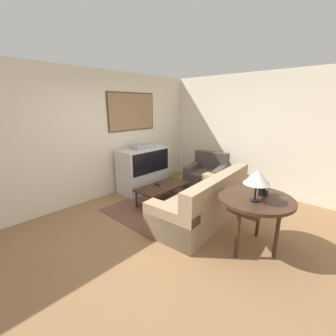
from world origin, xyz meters
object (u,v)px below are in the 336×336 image
at_px(couch, 204,204).
at_px(mantel_clock, 264,189).
at_px(tv, 143,169).
at_px(armchair, 207,177).
at_px(table_lamp, 257,177).
at_px(console_table, 255,202).
at_px(coffee_table, 163,187).

xyz_separation_m(couch, mantel_clock, (-0.06, -1.00, 0.57)).
distance_m(tv, couch, 1.95).
height_order(armchair, table_lamp, table_lamp).
xyz_separation_m(couch, console_table, (-0.22, -0.97, 0.41)).
height_order(armchair, console_table, armchair).
height_order(console_table, table_lamp, table_lamp).
relative_size(console_table, mantel_clock, 5.57).
xyz_separation_m(tv, couch, (-0.27, -1.92, -0.22)).
bearing_deg(table_lamp, couch, 70.55).
bearing_deg(couch, coffee_table, -95.45).
xyz_separation_m(couch, table_lamp, (-0.35, -1.00, 0.81)).
bearing_deg(coffee_table, tv, 73.66).
bearing_deg(console_table, couch, 77.39).
height_order(couch, console_table, couch).
bearing_deg(coffee_table, console_table, -96.44).
height_order(table_lamp, mantel_clock, table_lamp).
distance_m(tv, mantel_clock, 2.97).
relative_size(couch, mantel_clock, 11.69).
relative_size(armchair, console_table, 1.01).
bearing_deg(tv, armchair, -44.60).
bearing_deg(table_lamp, mantel_clock, -0.21).
distance_m(tv, console_table, 2.94).
height_order(console_table, mantel_clock, mantel_clock).
bearing_deg(mantel_clock, console_table, 166.82).
bearing_deg(tv, coffee_table, -106.34).
bearing_deg(console_table, mantel_clock, -13.18).
bearing_deg(couch, mantel_clock, 81.47).
distance_m(tv, coffee_table, 0.94).
relative_size(armchair, table_lamp, 2.40).
bearing_deg(couch, console_table, 72.45).
height_order(armchair, coffee_table, armchair).
relative_size(couch, table_lamp, 4.98).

